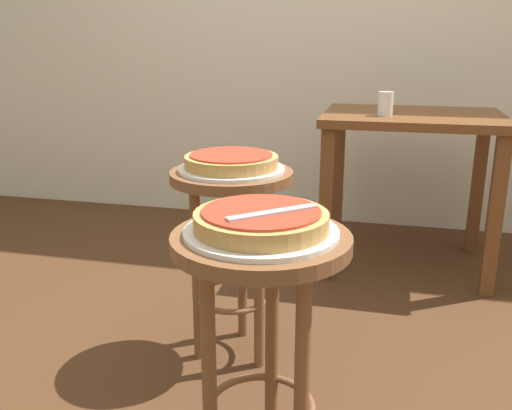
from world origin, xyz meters
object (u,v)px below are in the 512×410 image
at_px(pizza_foreground, 261,220).
at_px(serving_plate_middle, 231,169).
at_px(pizza_server_knife, 272,212).
at_px(stool_foreground, 261,303).
at_px(cup_near_edge, 386,104).
at_px(dining_table, 411,143).
at_px(pizza_middle, 231,161).
at_px(serving_plate_foreground, 261,232).
at_px(stool_middle, 232,219).

relative_size(pizza_foreground, serving_plate_middle, 0.86).
bearing_deg(pizza_foreground, pizza_server_knife, -33.69).
bearing_deg(stool_foreground, cup_near_edge, 80.87).
relative_size(stool_foreground, dining_table, 0.82).
xyz_separation_m(stool_foreground, pizza_server_knife, (0.03, -0.02, 0.23)).
height_order(stool_foreground, pizza_middle, pizza_middle).
xyz_separation_m(serving_plate_foreground, pizza_server_knife, (0.03, -0.02, 0.06)).
bearing_deg(serving_plate_foreground, stool_middle, 112.11).
bearing_deg(dining_table, pizza_middle, -120.98).
distance_m(stool_middle, pizza_server_knife, 0.71).
relative_size(dining_table, cup_near_edge, 7.66).
bearing_deg(dining_table, pizza_foreground, -102.93).
bearing_deg(serving_plate_foreground, stool_foreground, 90.00).
distance_m(stool_foreground, pizza_foreground, 0.21).
distance_m(serving_plate_foreground, dining_table, 1.65).
bearing_deg(pizza_server_knife, pizza_foreground, 104.63).
xyz_separation_m(stool_middle, dining_table, (0.61, 1.02, 0.11)).
bearing_deg(cup_near_edge, stool_middle, -118.15).
bearing_deg(pizza_middle, serving_plate_middle, 0.00).
bearing_deg(serving_plate_middle, pizza_server_knife, -66.15).
height_order(serving_plate_foreground, serving_plate_middle, same).
bearing_deg(pizza_middle, cup_near_edge, 61.85).
bearing_deg(dining_table, serving_plate_foreground, -102.93).
xyz_separation_m(cup_near_edge, pizza_server_knife, (-0.21, -1.51, -0.08)).
relative_size(pizza_foreground, dining_table, 0.37).
xyz_separation_m(pizza_foreground, stool_middle, (-0.24, 0.59, -0.21)).
bearing_deg(pizza_foreground, cup_near_edge, 80.87).
bearing_deg(stool_middle, serving_plate_foreground, -67.89).
relative_size(pizza_foreground, pizza_middle, 0.98).
height_order(pizza_foreground, pizza_middle, same).
distance_m(serving_plate_middle, pizza_server_knife, 0.67).
xyz_separation_m(stool_middle, pizza_middle, (0.00, 0.00, 0.21)).
distance_m(serving_plate_middle, pizza_middle, 0.03).
height_order(stool_foreground, dining_table, dining_table).
height_order(stool_middle, cup_near_edge, cup_near_edge).
distance_m(pizza_middle, cup_near_edge, 1.02).
bearing_deg(serving_plate_middle, cup_near_edge, 61.85).
bearing_deg(pizza_server_knife, cup_near_edge, 40.42).
bearing_deg(stool_foreground, serving_plate_foreground, -90.00).
height_order(serving_plate_middle, cup_near_edge, cup_near_edge).
relative_size(stool_middle, dining_table, 0.82).
xyz_separation_m(stool_foreground, dining_table, (0.37, 1.61, 0.11)).
relative_size(stool_foreground, serving_plate_foreground, 1.94).
bearing_deg(dining_table, cup_near_edge, -137.57).
xyz_separation_m(serving_plate_middle, pizza_middle, (0.00, 0.00, 0.03)).
bearing_deg(stool_middle, serving_plate_middle, 63.43).
bearing_deg(pizza_middle, stool_middle, -116.57).
bearing_deg(stool_middle, dining_table, 59.02).
bearing_deg(serving_plate_foreground, dining_table, 77.07).
bearing_deg(pizza_middle, serving_plate_foreground, -67.89).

